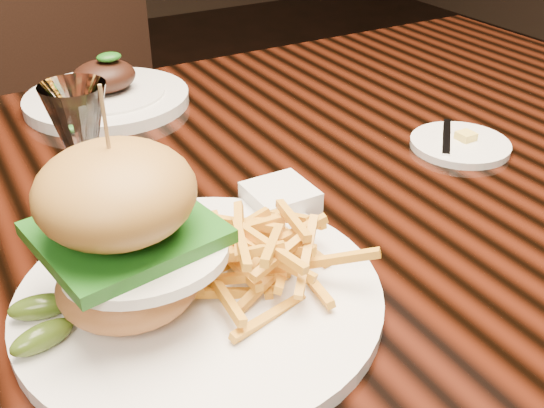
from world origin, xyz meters
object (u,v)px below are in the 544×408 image
dining_table (231,243)px  wine_glass (79,130)px  burger_plate (182,258)px  chair_far (97,100)px  far_dish (107,95)px

dining_table → wine_glass: wine_glass is taller
wine_glass → burger_plate: bearing=-75.9°
wine_glass → chair_far: bearing=75.2°
far_dish → chair_far: (0.12, 0.56, -0.23)m
wine_glass → far_dish: (0.12, 0.35, -0.11)m
dining_table → far_dish: far_dish is taller
burger_plate → chair_far: bearing=81.7°
far_dish → chair_far: bearing=77.9°
burger_plate → far_dish: size_ratio=1.32×
dining_table → burger_plate: 0.25m
burger_plate → wine_glass: size_ratio=1.95×
wine_glass → chair_far: chair_far is taller
burger_plate → dining_table: bearing=55.9°
far_dish → wine_glass: bearing=-109.0°
wine_glass → chair_far: (0.24, 0.91, -0.33)m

